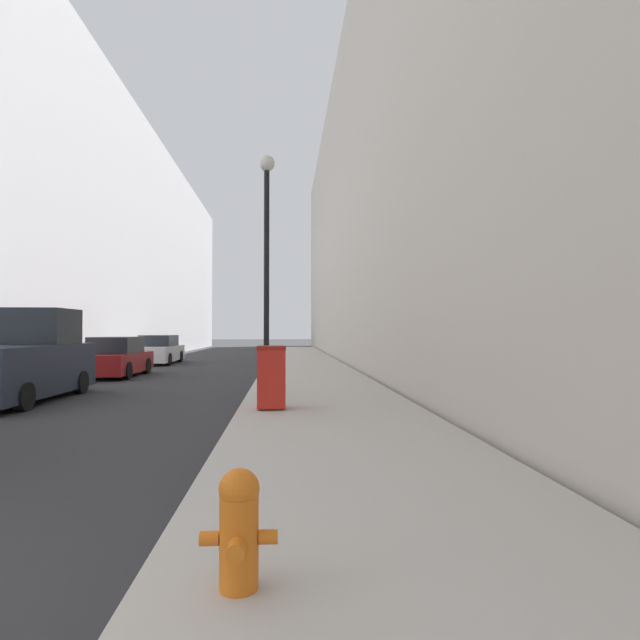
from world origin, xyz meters
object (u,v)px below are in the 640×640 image
object	(u,v)px
pickup_truck	(22,362)
lamppost	(267,248)
parked_sedan_far	(159,350)
parked_sedan_near	(116,358)
trash_bin	(272,377)
fire_hydrant	(239,525)

from	to	relation	value
pickup_truck	lamppost	bearing A→B (deg)	1.09
lamppost	parked_sedan_far	bearing A→B (deg)	114.06
pickup_truck	parked_sedan_near	size ratio (longest dim) A/B	1.16
trash_bin	parked_sedan_near	bearing A→B (deg)	123.69
fire_hydrant	parked_sedan_far	world-z (taller)	parked_sedan_far
trash_bin	fire_hydrant	bearing A→B (deg)	-90.05
pickup_truck	parked_sedan_near	world-z (taller)	pickup_truck
fire_hydrant	trash_bin	bearing A→B (deg)	89.95
fire_hydrant	pickup_truck	distance (m)	11.72
parked_sedan_near	parked_sedan_far	size ratio (longest dim) A/B	0.92
trash_bin	pickup_truck	world-z (taller)	pickup_truck
parked_sedan_near	parked_sedan_far	bearing A→B (deg)	91.76
parked_sedan_near	trash_bin	bearing A→B (deg)	-56.31
pickup_truck	parked_sedan_far	xyz separation A→B (m)	(-0.11, 14.07, -0.27)
fire_hydrant	lamppost	size ratio (longest dim) A/B	0.12
parked_sedan_near	fire_hydrant	bearing A→B (deg)	-69.41
parked_sedan_far	lamppost	bearing A→B (deg)	-65.94
parked_sedan_far	fire_hydrant	bearing A→B (deg)	-74.94
lamppost	fire_hydrant	bearing A→B (deg)	-88.80
fire_hydrant	trash_bin	distance (m)	7.22
trash_bin	lamppost	distance (m)	4.19
fire_hydrant	lamppost	distance (m)	10.55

